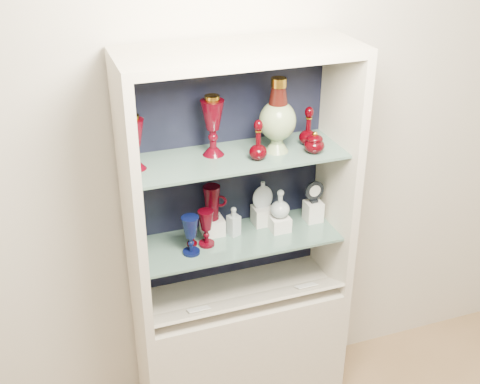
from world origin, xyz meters
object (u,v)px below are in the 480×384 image
object	(u,v)px
pedestal_lamp_right	(213,126)
flat_flask	(263,194)
cameo_medallion	(314,191)
lidded_bowl	(315,142)
clear_square_bottle	(234,221)
clear_round_decanter	(280,204)
pedestal_lamp_left	(134,143)
ruby_pitcher	(212,203)
ruby_goblet_tall	(206,228)
ruby_goblet_small	(192,235)
ruby_decanter_a	(258,138)
enamel_urn	(278,115)
ruby_decanter_b	(309,125)
cobalt_goblet	(191,235)

from	to	relation	value
pedestal_lamp_right	flat_flask	xyz separation A→B (m)	(0.25, 0.04, -0.39)
pedestal_lamp_right	cameo_medallion	xyz separation A→B (m)	(0.49, -0.01, -0.40)
lidded_bowl	clear_square_bottle	bearing A→B (deg)	160.00
flat_flask	clear_round_decanter	bearing A→B (deg)	-52.12
pedestal_lamp_left	ruby_pitcher	bearing A→B (deg)	11.61
ruby_goblet_tall	ruby_goblet_small	xyz separation A→B (m)	(-0.06, 0.02, -0.04)
clear_square_bottle	flat_flask	bearing A→B (deg)	17.47
ruby_decanter_a	ruby_pitcher	distance (m)	0.42
ruby_goblet_tall	cameo_medallion	distance (m)	0.56
clear_square_bottle	ruby_pitcher	bearing A→B (deg)	154.29
enamel_urn	pedestal_lamp_left	bearing A→B (deg)	177.89
clear_round_decanter	cameo_medallion	world-z (taller)	cameo_medallion
pedestal_lamp_left	enamel_urn	xyz separation A→B (m)	(0.61, -0.02, 0.05)
pedestal_lamp_left	clear_square_bottle	size ratio (longest dim) A/B	1.60
pedestal_lamp_left	ruby_goblet_tall	size ratio (longest dim) A/B	1.32
ruby_pitcher	flat_flask	size ratio (longest dim) A/B	1.21
ruby_decanter_b	cobalt_goblet	distance (m)	0.71
enamel_urn	cobalt_goblet	world-z (taller)	enamel_urn
ruby_goblet_tall	cameo_medallion	size ratio (longest dim) A/B	1.53
enamel_urn	clear_round_decanter	distance (m)	0.45
pedestal_lamp_right	ruby_decanter_b	bearing A→B (deg)	-4.95
lidded_bowl	clear_square_bottle	world-z (taller)	lidded_bowl
enamel_urn	ruby_decanter_a	world-z (taller)	enamel_urn
ruby_goblet_tall	cobalt_goblet	bearing A→B (deg)	-152.94
pedestal_lamp_right	lidded_bowl	distance (m)	0.45
ruby_decanter_b	ruby_pitcher	bearing A→B (deg)	170.26
ruby_goblet_tall	ruby_pitcher	size ratio (longest dim) A/B	1.06
ruby_pitcher	clear_round_decanter	xyz separation A→B (m)	(0.31, -0.08, -0.03)
pedestal_lamp_right	clear_round_decanter	world-z (taller)	pedestal_lamp_right
ruby_goblet_small	clear_square_bottle	bearing A→B (deg)	5.94
enamel_urn	cameo_medallion	bearing A→B (deg)	11.87
pedestal_lamp_left	enamel_urn	world-z (taller)	enamel_urn
pedestal_lamp_left	ruby_goblet_small	world-z (taller)	pedestal_lamp_left
pedestal_lamp_right	clear_square_bottle	distance (m)	0.49
pedestal_lamp_left	clear_square_bottle	distance (m)	0.63
enamel_urn	cobalt_goblet	bearing A→B (deg)	-174.67
enamel_urn	lidded_bowl	xyz separation A→B (m)	(0.15, -0.07, -0.11)
enamel_urn	ruby_decanter_a	size ratio (longest dim) A/B	1.64
enamel_urn	ruby_goblet_tall	xyz separation A→B (m)	(-0.33, 0.00, -0.50)
clear_square_bottle	cameo_medallion	world-z (taller)	cameo_medallion
pedestal_lamp_right	clear_round_decanter	distance (m)	0.52
ruby_decanter_a	cameo_medallion	size ratio (longest dim) A/B	1.74
enamel_urn	clear_square_bottle	xyz separation A→B (m)	(-0.18, 0.05, -0.51)
ruby_decanter_a	cobalt_goblet	distance (m)	0.53
cobalt_goblet	clear_square_bottle	bearing A→B (deg)	20.84
ruby_decanter_a	clear_square_bottle	xyz separation A→B (m)	(-0.07, 0.11, -0.45)
clear_square_bottle	flat_flask	distance (m)	0.19
ruby_decanter_b	ruby_pitcher	distance (m)	0.56
clear_round_decanter	flat_flask	bearing A→B (deg)	123.67
pedestal_lamp_right	enamel_urn	distance (m)	0.28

